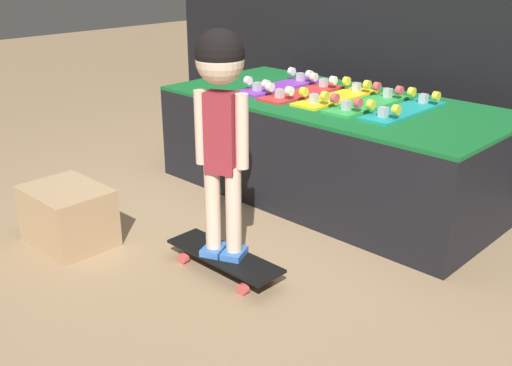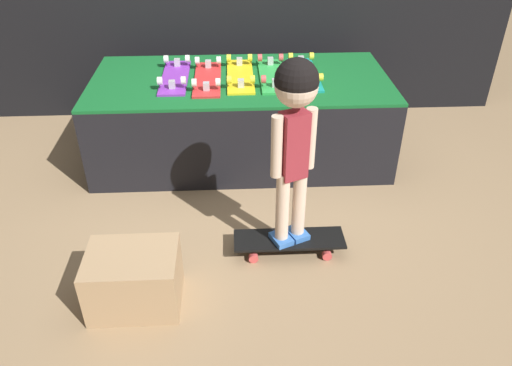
{
  "view_description": "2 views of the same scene",
  "coord_description": "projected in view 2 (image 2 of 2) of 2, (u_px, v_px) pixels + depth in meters",
  "views": [
    {
      "loc": [
        2.04,
        -2.24,
        1.41
      ],
      "look_at": [
        0.13,
        -0.24,
        0.32
      ],
      "focal_mm": 42.0,
      "sensor_mm": 36.0,
      "label": 1
    },
    {
      "loc": [
        -0.06,
        -2.69,
        1.86
      ],
      "look_at": [
        0.06,
        -0.3,
        0.28
      ],
      "focal_mm": 35.0,
      "sensor_mm": 36.0,
      "label": 2
    }
  ],
  "objects": [
    {
      "name": "display_rack",
      "position": [
        241.0,
        117.0,
        3.57
      ],
      "size": [
        2.03,
        0.97,
        0.59
      ],
      "color": "black",
      "rests_on": "ground_plane"
    },
    {
      "name": "storage_box",
      "position": [
        134.0,
        279.0,
        2.4
      ],
      "size": [
        0.43,
        0.33,
        0.3
      ],
      "color": "tan",
      "rests_on": "ground_plane"
    },
    {
      "name": "skateboard_yellow_on_rack",
      "position": [
        240.0,
        75.0,
        3.4
      ],
      "size": [
        0.18,
        0.62,
        0.09
      ],
      "color": "yellow",
      "rests_on": "display_rack"
    },
    {
      "name": "skateboard_purple_on_rack",
      "position": [
        175.0,
        76.0,
        3.39
      ],
      "size": [
        0.18,
        0.62,
        0.09
      ],
      "color": "purple",
      "rests_on": "display_rack"
    },
    {
      "name": "skateboard_red_on_rack",
      "position": [
        207.0,
        77.0,
        3.36
      ],
      "size": [
        0.18,
        0.62,
        0.09
      ],
      "color": "red",
      "rests_on": "display_rack"
    },
    {
      "name": "skateboard_teal_on_rack",
      "position": [
        305.0,
        73.0,
        3.43
      ],
      "size": [
        0.18,
        0.62,
        0.09
      ],
      "color": "teal",
      "rests_on": "display_rack"
    },
    {
      "name": "ground_plane",
      "position": [
        244.0,
        195.0,
        3.27
      ],
      "size": [
        16.0,
        16.0,
        0.0
      ],
      "primitive_type": "plane",
      "color": "#9E7F5B"
    },
    {
      "name": "child",
      "position": [
        295.0,
        121.0,
        2.36
      ],
      "size": [
        0.23,
        0.21,
        1.02
      ],
      "rotation": [
        0.0,
        0.0,
        0.41
      ],
      "color": "#3870C6",
      "rests_on": "skateboard_on_floor"
    },
    {
      "name": "skateboard_green_on_rack",
      "position": [
        273.0,
        74.0,
        3.41
      ],
      "size": [
        0.18,
        0.62,
        0.09
      ],
      "color": "green",
      "rests_on": "display_rack"
    },
    {
      "name": "skateboard_on_floor",
      "position": [
        289.0,
        241.0,
        2.76
      ],
      "size": [
        0.61,
        0.19,
        0.09
      ],
      "color": "black",
      "rests_on": "ground_plane"
    }
  ]
}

